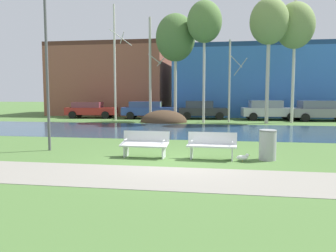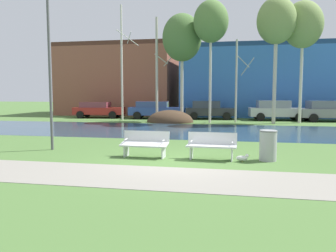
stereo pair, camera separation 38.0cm
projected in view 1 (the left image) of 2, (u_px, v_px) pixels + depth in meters
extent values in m
plane|color=#476B33|center=(198.00, 129.00, 20.42)|extent=(120.00, 120.00, 0.00)
cube|color=gray|center=(164.00, 177.00, 8.61)|extent=(60.00, 2.41, 0.01)
cube|color=#284256|center=(197.00, 131.00, 19.51)|extent=(80.00, 8.12, 0.01)
ellipsoid|color=#423021|center=(164.00, 122.00, 25.32)|extent=(3.51, 2.87, 1.81)
cube|color=silver|center=(144.00, 144.00, 11.23)|extent=(1.62, 0.54, 0.14)
cube|color=silver|center=(146.00, 137.00, 11.48)|extent=(1.60, 0.15, 0.40)
cube|color=silver|center=(126.00, 150.00, 11.44)|extent=(0.06, 0.43, 0.45)
cube|color=silver|center=(164.00, 151.00, 11.18)|extent=(0.06, 0.43, 0.45)
cylinder|color=silver|center=(125.00, 140.00, 11.37)|extent=(0.05, 0.28, 0.04)
cylinder|color=silver|center=(163.00, 141.00, 11.11)|extent=(0.05, 0.28, 0.04)
cube|color=silver|center=(212.00, 146.00, 10.87)|extent=(1.62, 0.54, 0.05)
cube|color=silver|center=(212.00, 138.00, 11.12)|extent=(1.60, 0.15, 0.40)
cube|color=silver|center=(192.00, 152.00, 11.08)|extent=(0.06, 0.43, 0.45)
cube|color=silver|center=(232.00, 153.00, 10.82)|extent=(0.06, 0.43, 0.45)
cylinder|color=silver|center=(192.00, 141.00, 11.01)|extent=(0.05, 0.28, 0.04)
cylinder|color=silver|center=(232.00, 142.00, 10.75)|extent=(0.05, 0.28, 0.04)
cylinder|color=#999B9E|center=(268.00, 145.00, 10.85)|extent=(0.54, 0.54, 0.98)
torus|color=#5B5D5E|center=(268.00, 131.00, 10.80)|extent=(0.56, 0.56, 0.04)
ellipsoid|color=white|center=(242.00, 158.00, 10.64)|extent=(0.35, 0.16, 0.16)
sphere|color=white|center=(247.00, 155.00, 10.61)|extent=(0.11, 0.11, 0.11)
cone|color=gold|center=(249.00, 155.00, 10.60)|extent=(0.06, 0.04, 0.04)
cylinder|color=gold|center=(243.00, 160.00, 10.61)|extent=(0.01, 0.01, 0.10)
cylinder|color=gold|center=(242.00, 160.00, 10.68)|extent=(0.01, 0.01, 0.10)
cylinder|color=#4C4C51|center=(47.00, 72.00, 12.45)|extent=(0.10, 0.10, 5.84)
cylinder|color=beige|center=(115.00, 63.00, 26.66)|extent=(0.16, 0.16, 9.07)
cylinder|color=beige|center=(122.00, 37.00, 26.74)|extent=(0.62, 0.88, 0.82)
cylinder|color=beige|center=(121.00, 37.00, 25.61)|extent=(1.41, 1.38, 1.09)
cylinder|color=#BCB7A8|center=(150.00, 70.00, 26.18)|extent=(0.19, 0.19, 7.98)
cylinder|color=#BCB7A8|center=(162.00, 61.00, 26.53)|extent=(1.11, 1.59, 0.76)
cylinder|color=#BCB7A8|center=(155.00, 59.00, 25.58)|extent=(0.88, 0.86, 0.73)
cylinder|color=#BCB7A8|center=(175.00, 68.00, 25.78)|extent=(0.23, 0.23, 8.16)
ellipsoid|color=#4C7038|center=(175.00, 38.00, 25.56)|extent=(2.98, 2.98, 3.58)
cylinder|color=beige|center=(204.00, 59.00, 24.13)|extent=(0.18, 0.18, 9.24)
ellipsoid|color=#567A3D|center=(204.00, 22.00, 23.88)|extent=(2.47, 2.47, 2.96)
cylinder|color=#BCB7A8|center=(229.00, 81.00, 25.03)|extent=(0.14, 0.14, 6.08)
cylinder|color=#BCB7A8|center=(240.00, 67.00, 25.34)|extent=(0.92, 1.32, 1.22)
cylinder|color=#BCB7A8|center=(237.00, 62.00, 24.33)|extent=(0.89, 0.86, 0.80)
cylinder|color=#BCB7A8|center=(268.00, 59.00, 23.85)|extent=(0.26, 0.26, 9.20)
ellipsoid|color=olive|center=(269.00, 21.00, 23.60)|extent=(2.69, 2.69, 3.22)
cylinder|color=beige|center=(294.00, 61.00, 24.38)|extent=(0.21, 0.21, 8.97)
ellipsoid|color=olive|center=(295.00, 25.00, 24.14)|extent=(2.75, 2.75, 3.31)
cube|color=maroon|center=(92.00, 111.00, 29.51)|extent=(4.46, 2.12, 0.60)
cube|color=brown|center=(88.00, 105.00, 29.49)|extent=(2.55, 1.75, 0.47)
cylinder|color=black|center=(110.00, 114.00, 30.31)|extent=(0.66, 0.28, 0.64)
cylinder|color=black|center=(105.00, 115.00, 28.57)|extent=(0.66, 0.28, 0.64)
cylinder|color=black|center=(79.00, 114.00, 30.51)|extent=(0.66, 0.28, 0.64)
cylinder|color=black|center=(72.00, 115.00, 28.78)|extent=(0.66, 0.28, 0.64)
cube|color=#2D4793|center=(150.00, 111.00, 28.64)|extent=(4.79, 2.18, 0.66)
cube|color=#32457F|center=(146.00, 104.00, 28.61)|extent=(2.73, 1.78, 0.48)
cylinder|color=black|center=(169.00, 114.00, 29.44)|extent=(0.66, 0.28, 0.64)
cylinder|color=black|center=(167.00, 116.00, 27.68)|extent=(0.66, 0.28, 0.64)
cylinder|color=black|center=(134.00, 114.00, 29.67)|extent=(0.66, 0.28, 0.64)
cylinder|color=black|center=(130.00, 116.00, 27.91)|extent=(0.66, 0.28, 0.64)
cube|color=#282B30|center=(203.00, 112.00, 28.31)|extent=(4.14, 2.09, 0.62)
cube|color=#2F3648|center=(199.00, 104.00, 28.28)|extent=(2.37, 1.73, 0.58)
cylinder|color=black|center=(218.00, 115.00, 29.11)|extent=(0.66, 0.28, 0.64)
cylinder|color=black|center=(220.00, 116.00, 27.38)|extent=(0.66, 0.28, 0.64)
cylinder|color=black|center=(187.00, 114.00, 29.30)|extent=(0.66, 0.28, 0.64)
cylinder|color=black|center=(187.00, 116.00, 27.57)|extent=(0.66, 0.28, 0.64)
cube|color=#B2B5BC|center=(270.00, 112.00, 27.19)|extent=(4.55, 2.13, 0.68)
cube|color=gray|center=(266.00, 104.00, 27.15)|extent=(2.60, 1.75, 0.58)
cylinder|color=black|center=(285.00, 115.00, 27.98)|extent=(0.66, 0.28, 0.64)
cylinder|color=black|center=(291.00, 117.00, 26.25)|extent=(0.66, 0.28, 0.64)
cylinder|color=black|center=(250.00, 115.00, 28.19)|extent=(0.66, 0.28, 0.64)
cylinder|color=black|center=(253.00, 117.00, 26.46)|extent=(0.66, 0.28, 0.64)
cube|color=slate|center=(322.00, 113.00, 26.26)|extent=(4.93, 2.30, 0.67)
cube|color=slate|center=(318.00, 104.00, 26.23)|extent=(2.81, 1.89, 0.60)
cylinder|color=black|center=(298.00, 116.00, 27.34)|extent=(0.66, 0.28, 0.64)
cylinder|color=black|center=(305.00, 118.00, 25.47)|extent=(0.66, 0.28, 0.64)
cube|color=brown|center=(114.00, 82.00, 35.61)|extent=(11.35, 8.68, 6.64)
cube|color=#4E2C21|center=(114.00, 48.00, 35.27)|extent=(11.35, 8.68, 0.40)
cube|color=#3870C6|center=(253.00, 84.00, 33.13)|extent=(15.00, 8.26, 6.22)
cube|color=navy|center=(254.00, 49.00, 32.81)|extent=(15.00, 8.26, 0.40)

